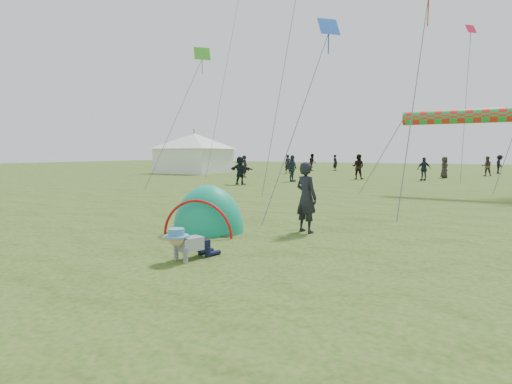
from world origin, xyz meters
The scene contains 20 objects.
ground centered at (0.00, 0.00, 0.00)m, with size 140.00×140.00×0.00m, color #1F500E.
crawling_toddler centered at (-0.60, 0.63, 0.30)m, with size 0.55×0.79×0.61m, color black, non-canonical shape.
popup_tent centered at (-1.80, 2.91, 0.00)m, with size 1.75×1.44×2.26m, color #009578.
standing_adult centered at (0.31, 3.96, 0.84)m, with size 0.61×0.40×1.69m, color black.
event_marquee centered at (-19.60, 25.14, 1.99)m, with size 5.79×5.79×3.98m, color white, non-canonical shape.
crowd_person_0 centered at (-11.85, 21.45, 0.84)m, with size 0.62×0.40×1.69m, color black.
crowd_person_1 centered at (4.37, 32.83, 0.80)m, with size 0.78×0.61×1.60m, color #43362A.
crowd_person_2 centered at (0.57, 24.48, 0.79)m, with size 0.93×0.39×1.59m, color #1F2536.
crowd_person_3 centered at (5.43, 37.69, 0.85)m, with size 1.09×0.63×1.69m, color black.
crowd_person_4 centered at (1.57, 28.03, 0.80)m, with size 0.78×0.51×1.60m, color #2C2421.
crowd_person_5 centered at (-8.59, 15.46, 0.84)m, with size 1.56×0.50×1.69m, color black.
crowd_person_6 centered at (-11.32, 28.17, 0.86)m, with size 0.63×0.41×1.72m, color black.
crowd_person_7 centered at (-11.43, 34.50, 0.90)m, with size 0.87×0.68×1.79m, color black.
crowd_person_12 centered at (-9.45, 35.97, 0.84)m, with size 0.61×0.40×1.68m, color black.
crowd_person_13 centered at (-3.70, 23.56, 0.89)m, with size 0.87×0.68×1.79m, color black.
crowd_person_14 centered at (-6.84, 19.08, 0.87)m, with size 1.02×0.43×1.75m, color #24363F.
rainbow_tube_kite centered at (3.22, 15.26, 3.51)m, with size 0.64×0.64×5.21m, color red.
diamond_kite_0 centered at (2.86, 28.15, 10.65)m, with size 0.76×0.76×0.00m, color #E60E3D.
diamond_kite_3 centered at (-10.98, 15.01, 7.82)m, with size 0.96×0.96×0.00m, color #399B1C.
diamond_kite_4 centered at (-1.07, 9.27, 6.39)m, with size 0.76×0.76×0.00m, color blue.
Camera 1 is at (3.88, -4.85, 1.91)m, focal length 28.00 mm.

